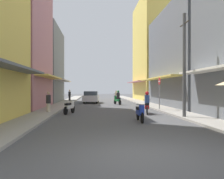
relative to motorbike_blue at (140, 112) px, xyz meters
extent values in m
plane|color=#4C4C4F|center=(-1.22, 13.25, -0.50)|extent=(101.76, 101.76, 0.00)
cube|color=#9E9991|center=(-5.93, 13.25, -0.44)|extent=(1.76, 54.25, 0.12)
cube|color=#9E9991|center=(3.48, 13.25, -0.44)|extent=(1.76, 54.25, 0.12)
cube|color=slate|center=(-6.31, -1.36, 2.30)|extent=(1.10, 9.94, 0.12)
cube|color=#B7727F|center=(-9.81, 8.60, 6.65)|extent=(6.00, 8.02, 14.31)
cube|color=#EFD159|center=(-6.31, 8.60, 2.30)|extent=(1.10, 7.22, 0.12)
cube|color=slate|center=(-9.81, 17.57, 4.25)|extent=(6.00, 8.82, 9.51)
cube|color=silver|center=(-6.31, 17.57, 2.30)|extent=(1.10, 7.94, 0.12)
cube|color=slate|center=(7.36, 9.77, 4.28)|extent=(6.00, 11.52, 9.57)
cube|color=#EFD159|center=(3.86, 9.77, 2.30)|extent=(1.10, 10.37, 0.12)
cube|color=#EFD159|center=(7.36, 21.75, 7.03)|extent=(6.00, 10.45, 15.08)
cube|color=#B7727F|center=(3.86, 21.75, 2.30)|extent=(1.10, 9.40, 0.12)
cylinder|color=black|center=(-0.02, -0.57, -0.22)|extent=(0.10, 0.56, 0.56)
cylinder|color=black|center=(0.02, 0.68, -0.22)|extent=(0.10, 0.56, 0.56)
cube|color=#1E38B7|center=(0.00, 0.10, 0.00)|extent=(0.31, 1.01, 0.24)
cube|color=black|center=(0.01, 0.30, 0.20)|extent=(0.30, 0.57, 0.14)
cylinder|color=#1E38B7|center=(-0.01, -0.45, 0.20)|extent=(0.28, 0.28, 0.45)
cylinder|color=black|center=(-0.01, -0.45, 0.45)|extent=(0.55, 0.05, 0.03)
cylinder|color=black|center=(1.39, 4.26, -0.22)|extent=(0.20, 0.56, 0.56)
cylinder|color=black|center=(1.12, 3.04, -0.22)|extent=(0.20, 0.56, 0.56)
cube|color=red|center=(1.25, 3.60, 0.00)|extent=(0.49, 1.04, 0.24)
cube|color=black|center=(1.20, 3.41, 0.20)|extent=(0.39, 0.61, 0.14)
cylinder|color=red|center=(1.36, 4.14, 0.20)|extent=(0.28, 0.28, 0.45)
cylinder|color=black|center=(1.36, 4.14, 0.45)|extent=(0.54, 0.15, 0.03)
cylinder|color=#334C8C|center=(1.21, 3.46, 0.55)|extent=(0.34, 0.34, 0.55)
sphere|color=red|center=(1.21, 3.46, 0.95)|extent=(0.26, 0.26, 0.26)
cylinder|color=black|center=(-3.98, 4.71, -0.22)|extent=(0.24, 0.56, 0.56)
cylinder|color=black|center=(-4.34, 3.51, -0.22)|extent=(0.24, 0.56, 0.56)
cube|color=silver|center=(-4.17, 4.06, 0.00)|extent=(0.56, 1.04, 0.24)
cube|color=black|center=(-4.23, 3.87, 0.20)|extent=(0.43, 0.62, 0.14)
cylinder|color=silver|center=(-4.01, 4.59, 0.20)|extent=(0.28, 0.28, 0.45)
cylinder|color=black|center=(-4.01, 4.59, 0.45)|extent=(0.53, 0.19, 0.03)
cylinder|color=black|center=(-0.03, 13.49, -0.22)|extent=(0.26, 0.56, 0.56)
cylinder|color=black|center=(0.38, 12.31, -0.22)|extent=(0.26, 0.56, 0.56)
cube|color=#197233|center=(0.19, 12.86, 0.00)|extent=(0.59, 1.04, 0.24)
cube|color=black|center=(0.25, 12.67, 0.20)|extent=(0.45, 0.62, 0.14)
cylinder|color=#197233|center=(0.01, 13.38, 0.20)|extent=(0.28, 0.28, 0.45)
cylinder|color=black|center=(0.01, 13.38, 0.45)|extent=(0.53, 0.21, 0.03)
cylinder|color=#262628|center=(0.24, 12.71, 0.55)|extent=(0.34, 0.34, 0.55)
sphere|color=#197233|center=(0.24, 12.71, 0.95)|extent=(0.26, 0.26, 0.26)
cylinder|color=black|center=(1.18, 26.34, -0.22)|extent=(0.26, 0.56, 0.56)
cylinder|color=black|center=(1.58, 27.53, -0.22)|extent=(0.26, 0.56, 0.56)
cube|color=#B2B2B7|center=(1.40, 26.98, 0.00)|extent=(0.59, 1.04, 0.24)
cube|color=black|center=(1.46, 27.17, 0.20)|extent=(0.44, 0.62, 0.14)
cylinder|color=#B2B2B7|center=(1.22, 26.46, 0.20)|extent=(0.28, 0.28, 0.45)
cylinder|color=black|center=(1.22, 26.46, 0.45)|extent=(0.53, 0.20, 0.03)
cylinder|color=beige|center=(1.44, 27.12, 0.55)|extent=(0.34, 0.34, 0.55)
sphere|color=#B2B2B7|center=(1.44, 27.12, 0.95)|extent=(0.26, 0.26, 0.26)
cube|color=silver|center=(-2.74, 16.20, 0.10)|extent=(2.08, 4.23, 0.70)
cube|color=#333D47|center=(-2.76, 16.05, 0.65)|extent=(1.76, 2.22, 0.60)
cylinder|color=black|center=(-3.39, 17.51, -0.18)|extent=(0.23, 0.65, 0.64)
cylinder|color=black|center=(-1.90, 17.39, -0.18)|extent=(0.23, 0.65, 0.64)
cylinder|color=black|center=(-3.59, 15.01, -0.18)|extent=(0.23, 0.65, 0.64)
cylinder|color=black|center=(-2.10, 14.89, -0.18)|extent=(0.23, 0.65, 0.64)
cylinder|color=beige|center=(-5.71, 4.69, -0.15)|extent=(0.28, 0.28, 0.71)
cylinder|color=#262628|center=(-5.71, 4.69, 0.50)|extent=(0.34, 0.34, 0.60)
sphere|color=tan|center=(-5.71, 4.69, 0.94)|extent=(0.22, 0.22, 0.22)
cylinder|color=#262628|center=(-5.79, 19.66, -0.14)|extent=(0.28, 0.28, 0.74)
cylinder|color=#262628|center=(-5.79, 19.66, 0.54)|extent=(0.34, 0.34, 0.62)
sphere|color=tan|center=(-5.79, 19.66, 0.99)|extent=(0.22, 0.22, 0.22)
cylinder|color=#4C4C4F|center=(2.85, 1.02, 2.59)|extent=(0.20, 0.20, 6.19)
cylinder|color=#3F382D|center=(2.85, 1.02, 5.09)|extent=(0.08, 1.20, 0.08)
cylinder|color=gray|center=(2.75, 5.68, 0.80)|extent=(0.07, 0.07, 2.60)
cylinder|color=red|center=(2.75, 5.68, 1.85)|extent=(0.02, 0.60, 0.60)
cube|color=white|center=(2.75, 5.68, 1.85)|extent=(0.03, 0.40, 0.10)
camera|label=1|loc=(-2.48, -11.72, 1.26)|focal=35.86mm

